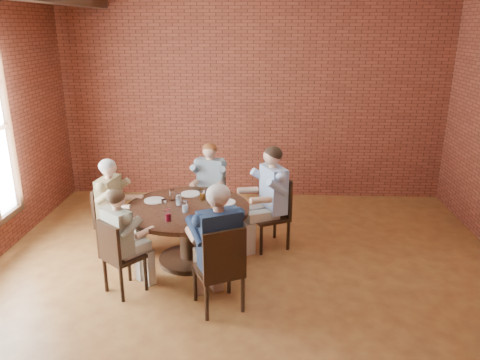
{
  "coord_description": "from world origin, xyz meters",
  "views": [
    {
      "loc": [
        0.15,
        -4.41,
        2.88
      ],
      "look_at": [
        -0.1,
        1.0,
        1.09
      ],
      "focal_mm": 35.0,
      "sensor_mm": 36.0,
      "label": 1
    }
  ],
  "objects_px": {
    "diner_a": "(269,198)",
    "chair_e": "(221,267)",
    "dining_table": "(188,223)",
    "diner_d": "(123,242)",
    "smartphone": "(228,213)",
    "diner_b": "(210,186)",
    "chair_d": "(118,255)",
    "chair_a": "(275,209)",
    "chair_b": "(211,194)",
    "diner_c": "(114,208)",
    "diner_e": "(218,247)",
    "chair_c": "(110,218)"
  },
  "relations": [
    {
      "from": "dining_table",
      "to": "diner_d",
      "type": "bearing_deg",
      "value": -129.6
    },
    {
      "from": "diner_a",
      "to": "chair_b",
      "type": "distance_m",
      "value": 1.12
    },
    {
      "from": "diner_e",
      "to": "smartphone",
      "type": "relative_size",
      "value": 9.59
    },
    {
      "from": "diner_a",
      "to": "chair_e",
      "type": "relative_size",
      "value": 1.44
    },
    {
      "from": "chair_e",
      "to": "diner_a",
      "type": "bearing_deg",
      "value": -133.35
    },
    {
      "from": "chair_d",
      "to": "chair_c",
      "type": "bearing_deg",
      "value": -27.91
    },
    {
      "from": "chair_a",
      "to": "chair_e",
      "type": "xyz_separation_m",
      "value": [
        -0.59,
        -1.6,
        -0.0
      ]
    },
    {
      "from": "chair_d",
      "to": "dining_table",
      "type": "bearing_deg",
      "value": -90.0
    },
    {
      "from": "diner_a",
      "to": "dining_table",
      "type": "bearing_deg",
      "value": -90.0
    },
    {
      "from": "dining_table",
      "to": "chair_a",
      "type": "distance_m",
      "value": 1.22
    },
    {
      "from": "chair_e",
      "to": "chair_b",
      "type": "bearing_deg",
      "value": -106.74
    },
    {
      "from": "chair_c",
      "to": "diner_c",
      "type": "height_order",
      "value": "diner_c"
    },
    {
      "from": "chair_d",
      "to": "smartphone",
      "type": "bearing_deg",
      "value": -113.45
    },
    {
      "from": "diner_a",
      "to": "chair_d",
      "type": "height_order",
      "value": "diner_a"
    },
    {
      "from": "dining_table",
      "to": "diner_c",
      "type": "distance_m",
      "value": 1.0
    },
    {
      "from": "diner_d",
      "to": "smartphone",
      "type": "relative_size",
      "value": 8.45
    },
    {
      "from": "diner_a",
      "to": "diner_d",
      "type": "distance_m",
      "value": 2.03
    },
    {
      "from": "diner_a",
      "to": "smartphone",
      "type": "xyz_separation_m",
      "value": [
        -0.5,
        -0.68,
        0.06
      ]
    },
    {
      "from": "diner_a",
      "to": "chair_e",
      "type": "height_order",
      "value": "diner_a"
    },
    {
      "from": "chair_a",
      "to": "diner_d",
      "type": "xyz_separation_m",
      "value": [
        -1.71,
        -1.26,
        0.09
      ]
    },
    {
      "from": "diner_a",
      "to": "chair_a",
      "type": "bearing_deg",
      "value": 90.0
    },
    {
      "from": "chair_d",
      "to": "smartphone",
      "type": "xyz_separation_m",
      "value": [
        1.17,
        0.6,
        0.27
      ]
    },
    {
      "from": "diner_e",
      "to": "diner_b",
      "type": "bearing_deg",
      "value": -106.87
    },
    {
      "from": "diner_b",
      "to": "chair_c",
      "type": "height_order",
      "value": "diner_b"
    },
    {
      "from": "dining_table",
      "to": "diner_c",
      "type": "relative_size",
      "value": 1.19
    },
    {
      "from": "diner_a",
      "to": "diner_d",
      "type": "xyz_separation_m",
      "value": [
        -1.63,
        -1.22,
        -0.08
      ]
    },
    {
      "from": "diner_c",
      "to": "smartphone",
      "type": "relative_size",
      "value": 8.87
    },
    {
      "from": "diner_b",
      "to": "chair_d",
      "type": "xyz_separation_m",
      "value": [
        -0.81,
        -1.89,
        -0.16
      ]
    },
    {
      "from": "diner_b",
      "to": "chair_b",
      "type": "bearing_deg",
      "value": 90.0
    },
    {
      "from": "chair_e",
      "to": "diner_e",
      "type": "height_order",
      "value": "diner_e"
    },
    {
      "from": "diner_d",
      "to": "chair_e",
      "type": "bearing_deg",
      "value": -157.42
    },
    {
      "from": "diner_c",
      "to": "chair_d",
      "type": "height_order",
      "value": "diner_c"
    },
    {
      "from": "diner_a",
      "to": "chair_d",
      "type": "distance_m",
      "value": 2.11
    },
    {
      "from": "chair_a",
      "to": "chair_b",
      "type": "relative_size",
      "value": 1.07
    },
    {
      "from": "diner_e",
      "to": "diner_a",
      "type": "bearing_deg",
      "value": -135.71
    },
    {
      "from": "smartphone",
      "to": "chair_c",
      "type": "bearing_deg",
      "value": 165.7
    },
    {
      "from": "diner_a",
      "to": "chair_b",
      "type": "bearing_deg",
      "value": -154.83
    },
    {
      "from": "chair_d",
      "to": "chair_a",
      "type": "bearing_deg",
      "value": -103.61
    },
    {
      "from": "chair_b",
      "to": "chair_e",
      "type": "xyz_separation_m",
      "value": [
        0.34,
        -2.26,
        0.03
      ]
    },
    {
      "from": "chair_b",
      "to": "diner_a",
      "type": "bearing_deg",
      "value": -31.29
    },
    {
      "from": "diner_b",
      "to": "chair_e",
      "type": "bearing_deg",
      "value": -72.7
    },
    {
      "from": "dining_table",
      "to": "diner_c",
      "type": "height_order",
      "value": "diner_c"
    },
    {
      "from": "chair_c",
      "to": "smartphone",
      "type": "bearing_deg",
      "value": -93.5
    },
    {
      "from": "diner_d",
      "to": "chair_e",
      "type": "xyz_separation_m",
      "value": [
        1.12,
        -0.34,
        -0.09
      ]
    },
    {
      "from": "dining_table",
      "to": "diner_a",
      "type": "bearing_deg",
      "value": 25.39
    },
    {
      "from": "smartphone",
      "to": "diner_a",
      "type": "bearing_deg",
      "value": 52.93
    },
    {
      "from": "smartphone",
      "to": "chair_a",
      "type": "bearing_deg",
      "value": 50.15
    },
    {
      "from": "diner_e",
      "to": "diner_d",
      "type": "bearing_deg",
      "value": -38.72
    },
    {
      "from": "diner_d",
      "to": "diner_b",
      "type": "bearing_deg",
      "value": -73.02
    },
    {
      "from": "chair_a",
      "to": "diner_b",
      "type": "xyz_separation_m",
      "value": [
        -0.94,
        0.58,
        0.11
      ]
    }
  ]
}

